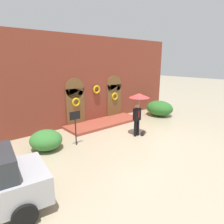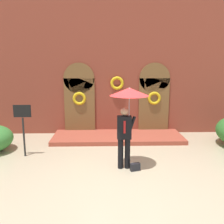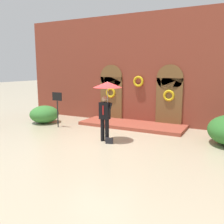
{
  "view_description": "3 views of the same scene",
  "coord_description": "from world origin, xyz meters",
  "px_view_note": "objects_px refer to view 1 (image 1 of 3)",
  "views": [
    {
      "loc": [
        -7.73,
        -6.92,
        4.06
      ],
      "look_at": [
        -0.34,
        1.86,
        1.1
      ],
      "focal_mm": 32.0,
      "sensor_mm": 36.0,
      "label": 1
    },
    {
      "loc": [
        -0.51,
        -6.68,
        3.03
      ],
      "look_at": [
        -0.28,
        1.39,
        1.44
      ],
      "focal_mm": 40.0,
      "sensor_mm": 36.0,
      "label": 2
    },
    {
      "loc": [
        4.67,
        -8.2,
        2.85
      ],
      "look_at": [
        -0.26,
        1.39,
        0.97
      ],
      "focal_mm": 40.0,
      "sensor_mm": 36.0,
      "label": 3
    }
  ],
  "objects_px": {
    "handbag": "(143,134)",
    "sign_post": "(75,123)",
    "person_with_umbrella": "(139,102)",
    "shrub_left": "(46,140)",
    "shrub_right": "(159,108)"
  },
  "relations": [
    {
      "from": "sign_post",
      "to": "shrub_right",
      "type": "bearing_deg",
      "value": 5.77
    },
    {
      "from": "shrub_left",
      "to": "shrub_right",
      "type": "bearing_deg",
      "value": 1.79
    },
    {
      "from": "person_with_umbrella",
      "to": "sign_post",
      "type": "bearing_deg",
      "value": 162.36
    },
    {
      "from": "shrub_left",
      "to": "sign_post",
      "type": "bearing_deg",
      "value": -20.63
    },
    {
      "from": "sign_post",
      "to": "shrub_left",
      "type": "height_order",
      "value": "sign_post"
    },
    {
      "from": "person_with_umbrella",
      "to": "sign_post",
      "type": "distance_m",
      "value": 3.55
    },
    {
      "from": "sign_post",
      "to": "person_with_umbrella",
      "type": "bearing_deg",
      "value": -17.64
    },
    {
      "from": "person_with_umbrella",
      "to": "shrub_right",
      "type": "distance_m",
      "value": 4.93
    },
    {
      "from": "person_with_umbrella",
      "to": "handbag",
      "type": "relative_size",
      "value": 8.44
    },
    {
      "from": "handbag",
      "to": "sign_post",
      "type": "height_order",
      "value": "sign_post"
    },
    {
      "from": "handbag",
      "to": "shrub_left",
      "type": "relative_size",
      "value": 0.18
    },
    {
      "from": "sign_post",
      "to": "shrub_left",
      "type": "xyz_separation_m",
      "value": [
        -1.31,
        0.49,
        -0.71
      ]
    },
    {
      "from": "person_with_umbrella",
      "to": "shrub_left",
      "type": "relative_size",
      "value": 1.53
    },
    {
      "from": "handbag",
      "to": "sign_post",
      "type": "relative_size",
      "value": 0.16
    },
    {
      "from": "handbag",
      "to": "shrub_right",
      "type": "height_order",
      "value": "shrub_right"
    }
  ]
}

